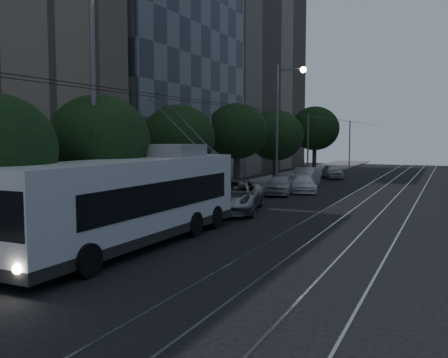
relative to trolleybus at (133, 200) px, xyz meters
name	(u,v)px	position (x,y,z in m)	size (l,w,h in m)	color
ground	(221,264)	(4.10, -1.05, -1.73)	(120.00, 120.00, 0.00)	black
sidewalk	(243,190)	(-3.40, 18.95, -1.65)	(5.00, 90.00, 0.15)	slate
tram_rails	(382,198)	(6.60, 18.95, -1.72)	(4.52, 90.00, 0.02)	#9D9CA5
overhead_wires	(276,145)	(-0.87, 18.95, 1.74)	(2.23, 90.00, 6.00)	black
building_glass_mid	(129,27)	(-14.90, 20.95, 11.69)	(14.40, 18.40, 26.80)	#383D47
building_tan_far	(225,26)	(-14.90, 40.95, 15.69)	(14.40, 22.40, 34.80)	gray
trolleybus	(133,200)	(0.00, 0.00, 0.00)	(2.79, 12.62, 5.63)	#B8B8BA
pickup_silver	(232,196)	(-0.02, 9.22, -0.86)	(2.89, 6.27, 1.74)	#95969C
car_white_a	(281,184)	(-0.09, 17.83, -1.01)	(1.70, 4.23, 1.44)	#B0AFB4
car_white_b	(303,183)	(0.91, 19.91, -1.09)	(1.78, 4.38, 1.27)	silver
car_white_c	(305,177)	(0.02, 23.72, -0.96)	(1.62, 4.65, 1.53)	#AEADB2
car_white_d	(333,171)	(0.30, 32.52, -1.06)	(1.59, 3.95, 1.35)	#B4B5B9
tree_1	(99,141)	(-2.40, 1.11, 2.17)	(4.16, 4.16, 5.79)	black
tree_2	(178,138)	(-2.90, 8.45, 2.24)	(4.01, 4.01, 5.80)	black
tree_3	(237,131)	(-2.40, 15.41, 2.66)	(4.13, 4.13, 6.27)	black
tree_4	(276,136)	(-2.40, 23.39, 2.38)	(4.56, 4.56, 6.17)	black
tree_5	(315,128)	(-2.89, 37.91, 3.14)	(5.25, 5.25, 7.25)	black
streetlamp_near	(102,71)	(-1.27, -0.04, 4.81)	(2.62, 0.44, 10.95)	slate
streetlamp_far	(282,115)	(-0.70, 19.85, 3.89)	(2.27, 0.44, 9.26)	slate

